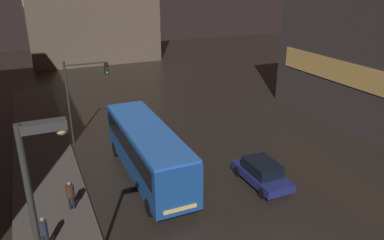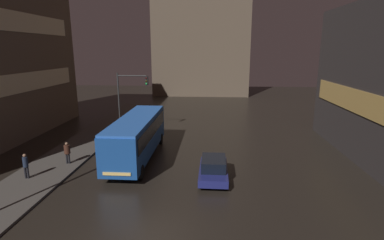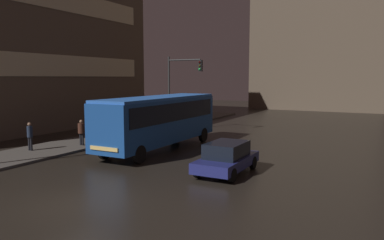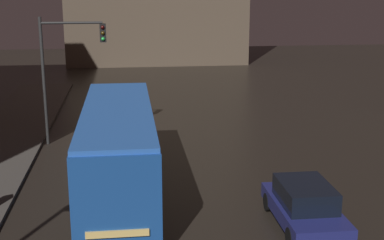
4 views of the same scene
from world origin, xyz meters
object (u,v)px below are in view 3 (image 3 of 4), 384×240
at_px(car_taxi, 227,157).
at_px(bus_near, 160,117).
at_px(pedestrian_far, 30,134).
at_px(traffic_light_main, 180,81).
at_px(pedestrian_mid, 81,130).

bearing_deg(car_taxi, bus_near, -29.99).
xyz_separation_m(pedestrian_far, traffic_light_main, (3.84, 11.91, 3.13)).
distance_m(car_taxi, traffic_light_main, 14.34).
bearing_deg(car_taxi, pedestrian_far, 5.29).
height_order(car_taxi, pedestrian_mid, pedestrian_mid).
relative_size(bus_near, traffic_light_main, 1.69).
distance_m(bus_near, pedestrian_far, 7.99).
height_order(pedestrian_mid, traffic_light_main, traffic_light_main).
height_order(pedestrian_far, traffic_light_main, traffic_light_main).
relative_size(bus_near, pedestrian_far, 6.19).
bearing_deg(car_taxi, pedestrian_mid, -8.54).
bearing_deg(car_taxi, traffic_light_main, -50.82).
height_order(car_taxi, pedestrian_far, pedestrian_far).
distance_m(pedestrian_far, traffic_light_main, 12.90).
relative_size(car_taxi, traffic_light_main, 0.66).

